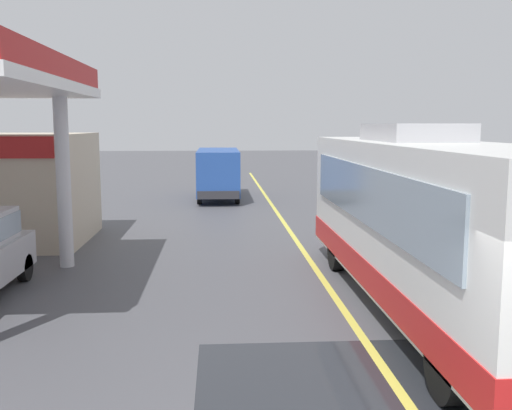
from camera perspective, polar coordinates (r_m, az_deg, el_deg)
The scene contains 5 objects.
ground at distance 25.31m, azimuth 1.90°, elevation -0.49°, with size 120.00×120.00×0.00m, color #4C4C51.
lane_divider_stripe at distance 20.41m, azimuth 3.29°, elevation -2.50°, with size 0.16×50.00×0.01m, color #D8CC4C.
wet_puddle_patch at distance 8.73m, azimuth 7.54°, elevation -16.95°, with size 3.89×3.26×0.01m, color #26282D.
coach_bus_main at distance 11.92m, azimuth 16.43°, elevation -1.84°, with size 2.60×11.04×3.69m.
minibus_opposing_lane at distance 29.16m, azimuth -3.73°, elevation 3.50°, with size 2.04×6.13×2.44m.
Camera 1 is at (-2.48, -4.93, 3.65)m, focal length 40.88 mm.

